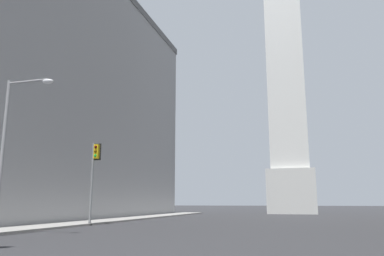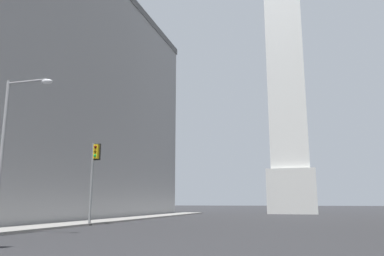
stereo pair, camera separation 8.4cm
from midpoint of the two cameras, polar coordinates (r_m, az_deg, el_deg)
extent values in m
cube|color=gray|center=(29.60, -21.78, -13.66)|extent=(5.00, 71.09, 0.15)
cube|color=#9E9EA0|center=(43.79, -26.31, 4.73)|extent=(20.57, 49.00, 25.79)
cube|color=silver|center=(61.40, 15.02, -9.33)|extent=(7.24, 7.24, 6.75)
cube|color=silver|center=(69.99, 13.63, 17.81)|extent=(5.79, 5.79, 57.22)
cylinder|color=slate|center=(30.15, -15.00, -8.14)|extent=(0.18, 0.18, 6.31)
cylinder|color=#262626|center=(30.16, -15.31, -14.04)|extent=(0.40, 0.40, 0.10)
cube|color=yellow|center=(30.21, -14.30, -3.51)|extent=(0.36, 0.36, 1.10)
cube|color=black|center=(30.37, -14.14, -3.55)|extent=(0.58, 0.06, 1.32)
sphere|color=#410907|center=(30.09, -14.43, -2.81)|extent=(0.22, 0.22, 0.22)
sphere|color=#483506|center=(30.05, -14.46, -3.46)|extent=(0.22, 0.22, 0.22)
sphere|color=green|center=(30.00, -14.49, -4.10)|extent=(0.22, 0.22, 0.22)
cylinder|color=gray|center=(22.40, -26.94, -3.76)|extent=(0.20, 0.20, 8.33)
cylinder|color=gray|center=(22.38, -23.66, 6.51)|extent=(2.51, 0.12, 0.12)
sphere|color=gray|center=(23.19, -26.06, 6.11)|extent=(0.20, 0.20, 0.20)
ellipsoid|color=silver|center=(21.58, -21.11, 6.62)|extent=(0.64, 0.36, 0.26)
camera|label=1|loc=(0.04, -89.94, -0.01)|focal=35.00mm
camera|label=2|loc=(0.04, 90.06, 0.01)|focal=35.00mm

